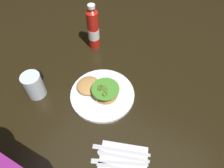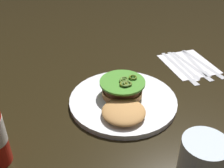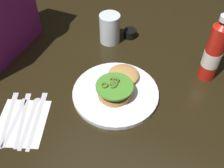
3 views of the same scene
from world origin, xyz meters
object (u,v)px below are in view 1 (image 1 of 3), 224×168
(ketchup_bottle, at_px, (93,29))
(napkin, at_px, (123,163))
(fork_utensil, at_px, (117,168))
(butter_knife, at_px, (117,150))
(water_glass, at_px, (34,85))
(spoon_utensil, at_px, (116,155))
(dinner_plate, at_px, (102,94))
(steak_knife, at_px, (116,162))
(condiment_cup, at_px, (37,76))
(burger_sandwich, at_px, (99,89))

(ketchup_bottle, height_order, napkin, ketchup_bottle)
(fork_utensil, bearing_deg, ketchup_bottle, -51.28)
(napkin, relative_size, butter_knife, 0.83)
(ketchup_bottle, relative_size, napkin, 1.40)
(water_glass, bearing_deg, spoon_utensil, 169.97)
(dinner_plate, relative_size, steak_knife, 1.47)
(condiment_cup, bearing_deg, fork_utensil, 160.90)
(dinner_plate, height_order, burger_sandwich, burger_sandwich)
(dinner_plate, bearing_deg, ketchup_bottle, -52.25)
(butter_knife, bearing_deg, spoon_utensil, 102.08)
(burger_sandwich, relative_size, butter_knife, 0.95)
(dinner_plate, height_order, steak_knife, dinner_plate)
(water_glass, distance_m, condiment_cup, 0.10)
(butter_knife, bearing_deg, fork_utensil, 117.01)
(spoon_utensil, bearing_deg, condiment_cup, -16.21)
(burger_sandwich, height_order, condiment_cup, burger_sandwich)
(ketchup_bottle, xyz_separation_m, water_glass, (0.06, 0.41, -0.05))
(dinner_plate, height_order, water_glass, water_glass)
(napkin, distance_m, spoon_utensil, 0.04)
(fork_utensil, bearing_deg, condiment_cup, -19.10)
(water_glass, distance_m, spoon_utensil, 0.46)
(dinner_plate, relative_size, burger_sandwich, 1.43)
(ketchup_bottle, bearing_deg, spoon_utensil, 129.04)
(napkin, distance_m, butter_knife, 0.05)
(ketchup_bottle, distance_m, water_glass, 0.41)
(condiment_cup, bearing_deg, spoon_utensil, 163.79)
(butter_knife, bearing_deg, condiment_cup, -14.07)
(ketchup_bottle, xyz_separation_m, steak_knife, (-0.41, 0.51, -0.11))
(dinner_plate, relative_size, spoon_utensil, 1.51)
(spoon_utensil, bearing_deg, ketchup_bottle, -50.96)
(butter_knife, bearing_deg, water_glass, -7.42)
(condiment_cup, distance_m, steak_knife, 0.55)
(condiment_cup, relative_size, spoon_utensil, 0.28)
(dinner_plate, xyz_separation_m, butter_knife, (-0.18, 0.19, -0.00))
(burger_sandwich, distance_m, spoon_utensil, 0.30)
(burger_sandwich, height_order, fork_utensil, burger_sandwich)
(butter_knife, bearing_deg, burger_sandwich, -44.76)
(ketchup_bottle, bearing_deg, napkin, 130.86)
(fork_utensil, bearing_deg, water_glass, -13.79)
(steak_knife, bearing_deg, water_glass, -12.46)
(fork_utensil, bearing_deg, steak_knife, -47.36)
(ketchup_bottle, bearing_deg, dinner_plate, 127.75)
(ketchup_bottle, height_order, condiment_cup, ketchup_bottle)
(water_glass, xyz_separation_m, butter_knife, (-0.45, 0.06, -0.06))
(water_glass, distance_m, fork_utensil, 0.50)
(condiment_cup, bearing_deg, butter_knife, 165.93)
(dinner_plate, distance_m, fork_utensil, 0.33)
(ketchup_bottle, relative_size, condiment_cup, 4.66)
(burger_sandwich, xyz_separation_m, water_glass, (0.25, 0.14, 0.03))
(dinner_plate, height_order, butter_knife, dinner_plate)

